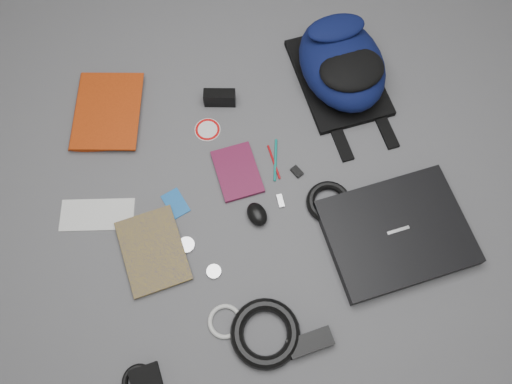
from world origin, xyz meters
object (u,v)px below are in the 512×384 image
object	(u,v)px
compact_camera	(220,98)
pouch	(146,381)
backpack	(342,63)
mouse	(257,214)
laptop	(396,232)
comic_book	(124,261)
textbook_red	(75,111)
dvd_case	(237,172)
power_brick	(310,343)

from	to	relation	value
compact_camera	pouch	bearing A→B (deg)	-100.60
backpack	mouse	world-z (taller)	backpack
laptop	pouch	xyz separation A→B (m)	(-0.81, -0.19, -0.01)
comic_book	pouch	size ratio (longest dim) A/B	3.02
compact_camera	mouse	world-z (taller)	compact_camera
mouse	pouch	xyz separation A→B (m)	(-0.43, -0.36, -0.01)
textbook_red	mouse	xyz separation A→B (m)	(0.47, -0.53, 0.00)
textbook_red	compact_camera	xyz separation A→B (m)	(0.47, -0.10, 0.01)
backpack	textbook_red	world-z (taller)	backpack
compact_camera	pouch	world-z (taller)	compact_camera
comic_book	pouch	world-z (taller)	pouch
compact_camera	mouse	size ratio (longest dim) A/B	1.32
dvd_case	comic_book	bearing A→B (deg)	-155.82
dvd_case	compact_camera	size ratio (longest dim) A/B	1.73
textbook_red	pouch	bearing A→B (deg)	-69.58
compact_camera	mouse	bearing A→B (deg)	-72.52
laptop	dvd_case	distance (m)	0.52
pouch	comic_book	bearing A→B (deg)	88.55
compact_camera	power_brick	xyz separation A→B (m)	(0.03, -0.83, -0.01)
compact_camera	laptop	bearing A→B (deg)	-40.12
laptop	pouch	bearing A→B (deg)	-167.08
laptop	power_brick	world-z (taller)	laptop
backpack	textbook_red	bearing A→B (deg)	172.31
compact_camera	mouse	distance (m)	0.43
dvd_case	compact_camera	xyz separation A→B (m)	(0.02, 0.27, 0.02)
backpack	power_brick	xyz separation A→B (m)	(-0.39, -0.80, -0.07)
laptop	compact_camera	world-z (taller)	compact_camera
dvd_case	power_brick	world-z (taller)	power_brick
comic_book	pouch	bearing A→B (deg)	-93.94
dvd_case	compact_camera	distance (m)	0.27
comic_book	mouse	distance (m)	0.42
pouch	backpack	bearing A→B (deg)	42.18
dvd_case	pouch	world-z (taller)	pouch
power_brick	pouch	size ratio (longest dim) A/B	1.56
backpack	dvd_case	xyz separation A→B (m)	(-0.43, -0.24, -0.08)
backpack	laptop	world-z (taller)	backpack
power_brick	pouch	xyz separation A→B (m)	(-0.45, 0.04, -0.01)
comic_book	power_brick	xyz separation A→B (m)	(0.45, -0.38, 0.01)
dvd_case	mouse	world-z (taller)	mouse
mouse	compact_camera	bearing A→B (deg)	80.04
backpack	comic_book	distance (m)	0.93
compact_camera	power_brick	bearing A→B (deg)	-70.33
backpack	dvd_case	size ratio (longest dim) A/B	2.31
laptop	power_brick	bearing A→B (deg)	-147.80
mouse	power_brick	bearing A→B (deg)	-95.45
laptop	compact_camera	size ratio (longest dim) A/B	3.95
dvd_case	mouse	xyz separation A→B (m)	(0.02, -0.16, 0.01)
laptop	backpack	bearing A→B (deg)	86.53
backpack	mouse	bearing A→B (deg)	-135.66
comic_book	pouch	xyz separation A→B (m)	(-0.01, -0.34, 0.00)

